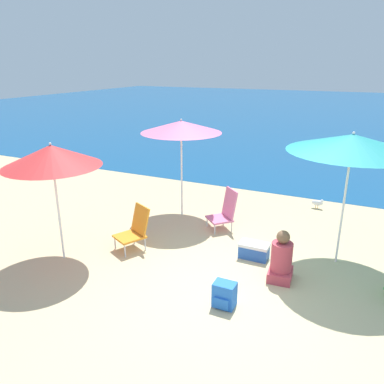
# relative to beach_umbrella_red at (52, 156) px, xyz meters

# --- Properties ---
(ground_plane) EXTENTS (60.00, 60.00, 0.00)m
(ground_plane) POSITION_rel_beach_umbrella_red_xyz_m (2.84, 0.32, -1.82)
(ground_plane) COLOR #C6B284
(sea_water) EXTENTS (60.00, 40.00, 0.01)m
(sea_water) POSITION_rel_beach_umbrella_red_xyz_m (2.84, 24.90, -1.82)
(sea_water) COLOR navy
(sea_water) RESTS_ON ground
(beach_umbrella_red) EXTENTS (1.57, 1.57, 2.03)m
(beach_umbrella_red) POSITION_rel_beach_umbrella_red_xyz_m (0.00, 0.00, 0.00)
(beach_umbrella_red) COLOR white
(beach_umbrella_red) RESTS_ON ground
(beach_umbrella_pink) EXTENTS (1.70, 1.70, 2.13)m
(beach_umbrella_pink) POSITION_rel_beach_umbrella_red_xyz_m (0.99, 2.64, 0.14)
(beach_umbrella_pink) COLOR white
(beach_umbrella_pink) RESTS_ON ground
(beach_umbrella_teal) EXTENTS (1.98, 1.98, 2.23)m
(beach_umbrella_teal) POSITION_rel_beach_umbrella_red_xyz_m (4.31, 1.85, 0.23)
(beach_umbrella_teal) COLOR white
(beach_umbrella_teal) RESTS_ON ground
(beach_chair_pink) EXTENTS (0.67, 0.68, 0.83)m
(beach_chair_pink) POSITION_rel_beach_umbrella_red_xyz_m (2.11, 2.34, -1.42)
(beach_chair_pink) COLOR silver
(beach_chair_pink) RESTS_ON ground
(beach_chair_orange) EXTENTS (0.65, 0.70, 0.79)m
(beach_chair_orange) POSITION_rel_beach_umbrella_red_xyz_m (0.94, 0.84, -1.43)
(beach_chair_orange) COLOR silver
(beach_chair_orange) RESTS_ON ground
(person_seated_near) EXTENTS (0.39, 0.45, 0.83)m
(person_seated_near) POSITION_rel_beach_umbrella_red_xyz_m (3.57, 0.90, -1.48)
(person_seated_near) COLOR #BF3F4C
(person_seated_near) RESTS_ON ground
(backpack_blue) EXTENTS (0.30, 0.25, 0.36)m
(backpack_blue) POSITION_rel_beach_umbrella_red_xyz_m (3.01, -0.11, -1.64)
(backpack_blue) COLOR blue
(backpack_blue) RESTS_ON ground
(cooler_box) EXTENTS (0.51, 0.29, 0.28)m
(cooler_box) POSITION_rel_beach_umbrella_red_xyz_m (3.00, 1.39, -1.68)
(cooler_box) COLOR #2859B2
(cooler_box) RESTS_ON ground
(seagull) EXTENTS (0.27, 0.11, 0.23)m
(seagull) POSITION_rel_beach_umbrella_red_xyz_m (3.69, 4.31, -1.68)
(seagull) COLOR gold
(seagull) RESTS_ON ground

